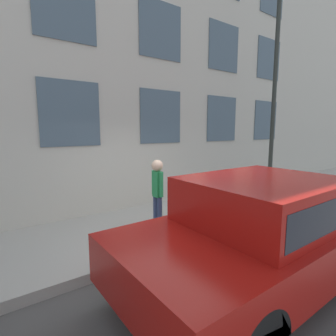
% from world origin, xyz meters
% --- Properties ---
extents(ground_plane, '(80.00, 80.00, 0.00)m').
position_xyz_m(ground_plane, '(0.00, 0.00, 0.00)').
color(ground_plane, '#514F4C').
extents(sidewalk, '(2.61, 60.00, 0.17)m').
position_xyz_m(sidewalk, '(1.30, 0.00, 0.08)').
color(sidewalk, '#B2ADA3').
rests_on(sidewalk, ground_plane).
extents(building_facade, '(0.33, 40.00, 10.60)m').
position_xyz_m(building_facade, '(2.76, -0.00, 5.30)').
color(building_facade, beige).
rests_on(building_facade, ground_plane).
extents(fire_hydrant, '(0.35, 0.46, 0.84)m').
position_xyz_m(fire_hydrant, '(0.70, -0.37, 0.60)').
color(fire_hydrant, gold).
rests_on(fire_hydrant, sidewalk).
extents(person, '(0.36, 0.24, 1.48)m').
position_xyz_m(person, '(0.83, 0.07, 1.06)').
color(person, navy).
rests_on(person, sidewalk).
extents(parked_car_red_near, '(1.96, 4.28, 1.60)m').
position_xyz_m(parked_car_red_near, '(-1.49, -0.15, 0.90)').
color(parked_car_red_near, black).
rests_on(parked_car_red_near, ground_plane).
extents(street_lamp, '(0.36, 0.36, 6.19)m').
position_xyz_m(street_lamp, '(0.92, -4.04, 3.97)').
color(street_lamp, '#2D332D').
rests_on(street_lamp, sidewalk).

